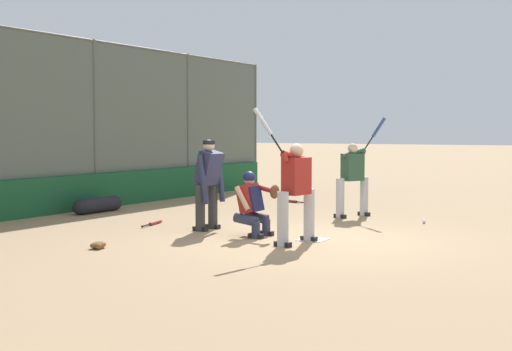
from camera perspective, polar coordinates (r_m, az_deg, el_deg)
name	(u,v)px	position (r m, az deg, el deg)	size (l,w,h in m)	color
ground_plane	(312,240)	(11.90, 4.53, -5.17)	(160.00, 160.00, 0.00)	#9E7F5B
home_plate_marker	(312,240)	(11.90, 4.53, -5.14)	(0.43, 0.43, 0.01)	white
backstop_fence	(34,119)	(15.79, -17.37, 4.32)	(18.39, 0.08, 3.93)	#515651
padding_wall	(38,197)	(15.78, -17.02, -1.66)	(17.94, 0.18, 0.81)	#19512D
batter_at_plate	(296,190)	(11.37, 3.20, -1.13)	(0.96, 0.73, 2.18)	#B7B7BC
catcher_behind_plate	(253,203)	(12.20, -0.22, -2.19)	(0.59, 0.70, 1.12)	#2D334C
umpire_home	(208,182)	(12.98, -3.83, -0.50)	(0.67, 0.41, 1.65)	#333333
batter_on_deck	(353,177)	(15.08, 7.77, -0.12)	(0.85, 0.90, 2.10)	#B7B7BC
spare_bat_by_padding	(154,223)	(13.90, -8.16, -3.78)	(0.82, 0.25, 0.07)	black
spare_bat_first_base_side	(291,201)	(18.00, 2.86, -2.07)	(0.31, 0.86, 0.07)	black
fielding_glove_on_dirt	(98,245)	(11.27, -12.51, -5.46)	(0.30, 0.23, 0.11)	brown
baseball_loose	(424,222)	(14.30, 13.29, -3.62)	(0.07, 0.07, 0.07)	white
equipment_bag_dugout_side	(98,205)	(16.17, -12.54, -2.31)	(1.42, 0.34, 0.34)	black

